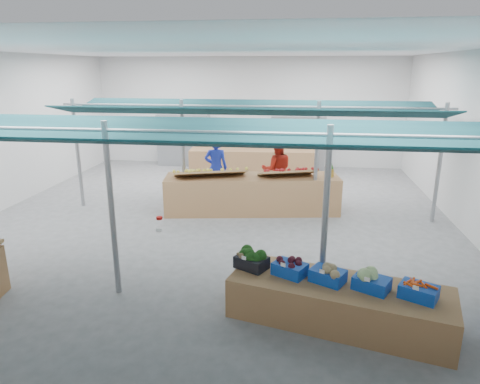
{
  "coord_description": "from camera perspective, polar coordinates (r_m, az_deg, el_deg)",
  "views": [
    {
      "loc": [
        2.06,
        -10.38,
        3.81
      ],
      "look_at": [
        0.82,
        -1.6,
        1.21
      ],
      "focal_mm": 32.0,
      "sensor_mm": 36.0,
      "label": 1
    }
  ],
  "objects": [
    {
      "name": "vendor_right",
      "position": [
        12.49,
        4.92,
        2.95
      ],
      "size": [
        1.0,
        0.84,
        1.86
      ],
      "primitive_type": "imported",
      "rotation": [
        0.0,
        0.0,
        3.3
      ],
      "color": "#A82014",
      "rests_on": "floor"
    },
    {
      "name": "back_shelving_right",
      "position": [
        16.62,
        7.73,
        6.48
      ],
      "size": [
        2.0,
        0.5,
        2.0
      ],
      "primitive_type": "cube",
      "color": "#B23F33",
      "rests_on": "floor"
    },
    {
      "name": "crate_carrots",
      "position": [
        6.72,
        22.73,
        -12.08
      ],
      "size": [
        0.61,
        0.54,
        0.29
      ],
      "rotation": [
        0.0,
        0.0,
        -0.49
      ],
      "color": "#1041AD",
      "rests_on": "veg_counter"
    },
    {
      "name": "pole_ribbon",
      "position": [
        8.13,
        -10.71,
        -3.58
      ],
      "size": [
        0.12,
        0.12,
        0.28
      ],
      "color": "#BC110C",
      "rests_on": "pole_grid"
    },
    {
      "name": "hall",
      "position": [
        12.05,
        -1.9,
        10.8
      ],
      "size": [
        13.0,
        13.0,
        13.0
      ],
      "color": "silver",
      "rests_on": "ground"
    },
    {
      "name": "crate_cabbage",
      "position": [
        6.7,
        17.17,
        -11.13
      ],
      "size": [
        0.61,
        0.54,
        0.35
      ],
      "rotation": [
        0.0,
        0.0,
        -0.49
      ],
      "color": "#1041AD",
      "rests_on": "veg_counter"
    },
    {
      "name": "floor",
      "position": [
        11.25,
        -3.03,
        -3.46
      ],
      "size": [
        13.0,
        13.0,
        0.0
      ],
      "primitive_type": "plane",
      "color": "#606062",
      "rests_on": "ground"
    },
    {
      "name": "far_counter",
      "position": [
        16.09,
        1.68,
        4.19
      ],
      "size": [
        4.74,
        1.28,
        0.84
      ],
      "primitive_type": "cube",
      "rotation": [
        0.0,
        0.0,
        0.07
      ],
      "color": "#936640",
      "rests_on": "floor"
    },
    {
      "name": "sparrow",
      "position": [
        6.96,
        0.09,
        -8.44
      ],
      "size": [
        0.12,
        0.09,
        0.11
      ],
      "rotation": [
        0.0,
        0.0,
        -0.49
      ],
      "color": "brown",
      "rests_on": "crate_broccoli"
    },
    {
      "name": "veg_counter",
      "position": [
        6.96,
        12.95,
        -14.18
      ],
      "size": [
        3.49,
        1.88,
        0.64
      ],
      "primitive_type": "cube",
      "rotation": [
        0.0,
        0.0,
        -0.25
      ],
      "color": "#936640",
      "rests_on": "floor"
    },
    {
      "name": "awnings",
      "position": [
        8.79,
        -0.62,
        9.62
      ],
      "size": [
        9.5,
        7.08,
        0.3
      ],
      "color": "#0A262E",
      "rests_on": "pole_grid"
    },
    {
      "name": "apple_heap_red",
      "position": [
        11.39,
        6.38,
        2.8
      ],
      "size": [
        1.64,
        1.13,
        0.27
      ],
      "rotation": [
        0.0,
        0.0,
        0.32
      ],
      "color": "#997247",
      "rests_on": "fruit_counter"
    },
    {
      "name": "back_shelving_left",
      "position": [
        17.24,
        -7.5,
        6.84
      ],
      "size": [
        2.0,
        0.5,
        2.0
      ],
      "primitive_type": "cube",
      "color": "#B23F33",
      "rests_on": "floor"
    },
    {
      "name": "pineapple",
      "position": [
        11.6,
        12.08,
        2.86
      ],
      "size": [
        0.14,
        0.14,
        0.39
      ],
      "rotation": [
        0.0,
        0.0,
        0.32
      ],
      "color": "#8C6019",
      "rests_on": "fruit_counter"
    },
    {
      "name": "crate_beets",
      "position": [
        6.88,
        6.67,
        -9.92
      ],
      "size": [
        0.61,
        0.54,
        0.29
      ],
      "rotation": [
        0.0,
        0.0,
        -0.49
      ],
      "color": "#1041AD",
      "rests_on": "veg_counter"
    },
    {
      "name": "crate_celeriac",
      "position": [
        6.77,
        11.64,
        -10.54
      ],
      "size": [
        0.61,
        0.54,
        0.31
      ],
      "rotation": [
        0.0,
        0.0,
        -0.49
      ],
      "color": "#1041AD",
      "rests_on": "veg_counter"
    },
    {
      "name": "vendor_left",
      "position": [
        12.71,
        -3.22,
        3.22
      ],
      "size": [
        0.74,
        0.55,
        1.86
      ],
      "primitive_type": "imported",
      "rotation": [
        0.0,
        0.0,
        3.3
      ],
      "color": "#1B2DB2",
      "rests_on": "floor"
    },
    {
      "name": "fruit_counter",
      "position": [
        11.59,
        1.6,
        -0.26
      ],
      "size": [
        4.76,
        1.82,
        0.99
      ],
      "primitive_type": "cube",
      "rotation": [
        0.0,
        0.0,
        0.16
      ],
      "color": "#936640",
      "rests_on": "floor"
    },
    {
      "name": "apple_heap_yellow",
      "position": [
        11.31,
        -3.96,
        2.77
      ],
      "size": [
        2.02,
        1.26,
        0.27
      ],
      "rotation": [
        0.0,
        0.0,
        0.32
      ],
      "color": "#997247",
      "rests_on": "fruit_counter"
    },
    {
      "name": "pole_grid",
      "position": [
        8.96,
        -0.61,
        3.46
      ],
      "size": [
        10.0,
        4.6,
        3.0
      ],
      "color": "gray",
      "rests_on": "floor"
    },
    {
      "name": "crate_broccoli",
      "position": [
        7.05,
        1.57,
        -8.92
      ],
      "size": [
        0.61,
        0.54,
        0.35
      ],
      "rotation": [
        0.0,
        0.0,
        -0.49
      ],
      "color": "black",
      "rests_on": "veg_counter"
    }
  ]
}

